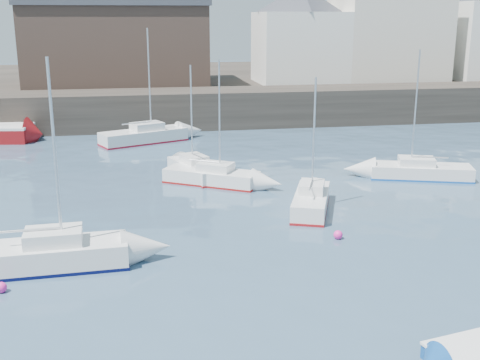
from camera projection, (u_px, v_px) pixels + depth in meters
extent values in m
plane|color=#2D4760|center=(314.00, 339.00, 17.20)|extent=(220.00, 220.00, 0.00)
cube|color=#28231E|center=(192.00, 108.00, 50.04)|extent=(90.00, 5.00, 3.00)
cube|color=#28231E|center=(176.00, 86.00, 67.16)|extent=(90.00, 32.00, 2.80)
cube|color=beige|center=(388.00, 33.00, 58.55)|extent=(10.00, 8.00, 9.00)
cube|color=white|center=(300.00, 48.00, 56.88)|extent=(8.00, 7.00, 6.50)
cube|color=#3D2D26|center=(117.00, 46.00, 55.36)|extent=(16.00, 10.00, 7.00)
cube|color=#3A3D44|center=(115.00, 3.00, 54.36)|extent=(16.40, 10.40, 0.60)
cylinder|color=white|center=(441.00, 344.00, 16.33)|extent=(0.16, 0.16, 0.32)
cylinder|color=white|center=(465.00, 338.00, 16.62)|extent=(0.16, 0.16, 0.32)
cube|color=white|center=(47.00, 256.00, 21.91)|extent=(5.88, 2.15, 0.95)
cube|color=#060A39|center=(48.00, 267.00, 22.02)|extent=(5.94, 2.17, 0.13)
cube|color=white|center=(53.00, 237.00, 21.78)|extent=(2.10, 1.49, 0.53)
cylinder|color=silver|center=(55.00, 154.00, 21.03)|extent=(0.11, 0.11, 6.67)
cube|color=white|center=(211.00, 177.00, 33.01)|extent=(5.30, 4.17, 0.78)
cube|color=maroon|center=(211.00, 183.00, 33.10)|extent=(5.35, 4.21, 0.10)
cube|color=white|center=(216.00, 167.00, 32.76)|extent=(2.21, 2.02, 0.43)
cylinder|color=silver|center=(219.00, 117.00, 31.94)|extent=(0.09, 0.09, 5.99)
cube|color=white|center=(311.00, 202.00, 28.51)|extent=(3.09, 4.92, 0.84)
cube|color=maroon|center=(311.00, 209.00, 28.60)|extent=(3.12, 4.97, 0.11)
cube|color=white|center=(312.00, 187.00, 28.56)|extent=(1.64, 1.94, 0.47)
cylinder|color=silver|center=(314.00, 135.00, 28.13)|extent=(0.09, 0.09, 5.40)
cube|color=white|center=(421.00, 172.00, 34.18)|extent=(5.86, 3.43, 0.77)
cube|color=#1350A7|center=(420.00, 177.00, 34.26)|extent=(5.92, 3.46, 0.10)
cube|color=white|center=(416.00, 161.00, 34.05)|extent=(2.27, 1.88, 0.43)
cylinder|color=silver|center=(415.00, 109.00, 33.30)|extent=(0.09, 0.09, 6.42)
cube|color=white|center=(196.00, 170.00, 34.50)|extent=(3.05, 5.04, 0.79)
cube|color=maroon|center=(196.00, 176.00, 34.59)|extent=(3.08, 5.09, 0.10)
cube|color=white|center=(194.00, 159.00, 34.54)|extent=(1.65, 1.97, 0.44)
cylinder|color=silver|center=(191.00, 114.00, 34.08)|extent=(0.09, 0.09, 5.53)
cube|color=white|center=(144.00, 136.00, 43.73)|extent=(6.54, 4.31, 0.94)
cube|color=maroon|center=(144.00, 142.00, 43.84)|extent=(6.61, 4.35, 0.13)
cube|color=white|center=(147.00, 126.00, 43.70)|extent=(2.61, 2.24, 0.52)
cylinder|color=silver|center=(149.00, 80.00, 42.99)|extent=(0.10, 0.10, 7.20)
sphere|color=#FF299E|center=(2.00, 292.00, 20.13)|extent=(0.37, 0.37, 0.37)
sphere|color=#FF299E|center=(338.00, 239.00, 24.95)|extent=(0.38, 0.38, 0.38)
sphere|color=#FF299E|center=(227.00, 176.00, 34.79)|extent=(0.41, 0.41, 0.41)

